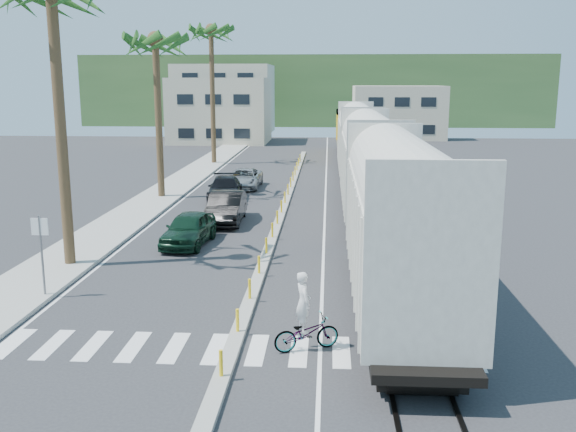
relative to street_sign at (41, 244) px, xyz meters
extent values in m
plane|color=#28282B|center=(7.30, -2.00, -1.97)|extent=(140.00, 140.00, 0.00)
cube|color=gray|center=(-1.20, 23.00, -1.90)|extent=(3.00, 90.00, 0.15)
cube|color=black|center=(11.58, 26.00, -1.94)|extent=(0.12, 100.00, 0.06)
cube|color=black|center=(13.02, 26.00, -1.94)|extent=(0.12, 100.00, 0.06)
cube|color=gray|center=(7.30, 18.00, -1.90)|extent=(0.45, 60.00, 0.15)
cylinder|color=yellow|center=(7.30, -6.00, -1.47)|extent=(0.10, 0.10, 0.70)
cylinder|color=yellow|center=(7.30, -3.00, -1.47)|extent=(0.10, 0.10, 0.70)
cylinder|color=yellow|center=(7.30, 0.00, -1.47)|extent=(0.10, 0.10, 0.70)
cylinder|color=yellow|center=(7.30, 3.00, -1.47)|extent=(0.10, 0.10, 0.70)
cylinder|color=yellow|center=(7.30, 6.00, -1.47)|extent=(0.10, 0.10, 0.70)
cylinder|color=yellow|center=(7.30, 9.00, -1.47)|extent=(0.10, 0.10, 0.70)
cylinder|color=yellow|center=(7.30, 12.00, -1.47)|extent=(0.10, 0.10, 0.70)
cylinder|color=yellow|center=(7.30, 15.00, -1.47)|extent=(0.10, 0.10, 0.70)
cylinder|color=yellow|center=(7.30, 18.00, -1.47)|extent=(0.10, 0.10, 0.70)
cylinder|color=yellow|center=(7.30, 21.00, -1.47)|extent=(0.10, 0.10, 0.70)
cylinder|color=yellow|center=(7.30, 24.00, -1.47)|extent=(0.10, 0.10, 0.70)
cylinder|color=yellow|center=(7.30, 27.00, -1.47)|extent=(0.10, 0.10, 0.70)
cylinder|color=yellow|center=(7.30, 30.00, -1.47)|extent=(0.10, 0.10, 0.70)
cylinder|color=yellow|center=(7.30, 33.00, -1.47)|extent=(0.10, 0.10, 0.70)
cylinder|color=yellow|center=(7.30, 36.00, -1.47)|extent=(0.10, 0.10, 0.70)
cylinder|color=yellow|center=(7.30, 39.00, -1.47)|extent=(0.10, 0.10, 0.70)
cube|color=silver|center=(7.30, -4.00, -1.97)|extent=(14.00, 2.20, 0.01)
cube|color=silver|center=(0.50, 23.00, -1.97)|extent=(0.12, 90.00, 0.01)
cube|color=silver|center=(9.80, 23.00, -1.97)|extent=(0.12, 90.00, 0.01)
cube|color=#B5B2A6|center=(12.30, -0.55, 0.73)|extent=(3.00, 12.88, 3.40)
cylinder|color=#B5B2A6|center=(12.30, -0.55, 2.43)|extent=(2.90, 12.58, 2.90)
cube|color=black|center=(12.30, -0.55, -1.47)|extent=(2.60, 12.88, 1.00)
cube|color=#B5B2A6|center=(12.30, 14.45, 0.73)|extent=(3.00, 12.88, 3.40)
cylinder|color=#B5B2A6|center=(12.30, 14.45, 2.43)|extent=(2.90, 12.58, 2.90)
cube|color=black|center=(12.30, 14.45, -1.47)|extent=(2.60, 12.88, 1.00)
cube|color=#B5B2A6|center=(12.30, 29.45, 0.73)|extent=(3.00, 12.88, 3.40)
cylinder|color=#B5B2A6|center=(12.30, 29.45, 2.43)|extent=(2.90, 12.58, 2.90)
cube|color=black|center=(12.30, 29.45, -1.47)|extent=(2.60, 12.88, 1.00)
cube|color=#4C4C4F|center=(12.30, 45.45, -0.92)|extent=(3.00, 17.00, 0.50)
cube|color=yellow|center=(12.30, 44.45, 0.63)|extent=(2.70, 12.24, 2.60)
cube|color=yellow|center=(12.30, 51.23, 0.93)|extent=(3.00, 3.74, 3.20)
cube|color=black|center=(12.30, 45.45, -1.52)|extent=(2.60, 13.60, 0.90)
cylinder|color=brown|center=(-0.70, 4.00, 3.53)|extent=(0.44, 0.44, 11.00)
cylinder|color=brown|center=(-1.00, 20.00, 3.03)|extent=(0.44, 0.44, 10.00)
sphere|color=#204F18|center=(-1.00, 20.00, 8.18)|extent=(3.20, 3.20, 3.20)
cylinder|color=brown|center=(-0.70, 38.00, 4.03)|extent=(0.44, 0.44, 12.00)
sphere|color=#204F18|center=(-0.70, 38.00, 10.18)|extent=(3.20, 3.20, 3.20)
cylinder|color=slate|center=(0.00, 0.00, -0.47)|extent=(0.08, 0.08, 3.00)
cube|color=silver|center=(0.00, 0.00, 0.63)|extent=(0.60, 0.04, 0.60)
cube|color=#B8AE92|center=(-3.70, 60.00, 2.03)|extent=(12.00, 10.00, 8.00)
cube|color=#B8AE92|center=(-5.70, 76.00, 3.03)|extent=(14.00, 12.00, 10.00)
cube|color=#B8AE92|center=(19.30, 68.00, 1.53)|extent=(12.00, 10.00, 7.00)
cube|color=#385628|center=(7.30, 98.00, 4.03)|extent=(80.00, 20.00, 12.00)
imported|color=black|center=(3.48, 7.83, -1.20)|extent=(2.56, 4.84, 1.55)
imported|color=black|center=(4.45, 12.81, -1.14)|extent=(1.98, 5.13, 1.67)
imported|color=black|center=(3.32, 19.44, -1.22)|extent=(3.14, 5.61, 1.51)
imported|color=#9B9EA0|center=(3.92, 24.44, -1.28)|extent=(2.38, 5.00, 1.38)
imported|color=#9EA0A5|center=(9.41, -3.89, -1.46)|extent=(2.00, 2.40, 1.02)
imported|color=silver|center=(9.31, -3.89, -0.54)|extent=(0.93, 0.87, 1.77)
camera|label=1|loc=(9.97, -21.06, 5.54)|focal=40.00mm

